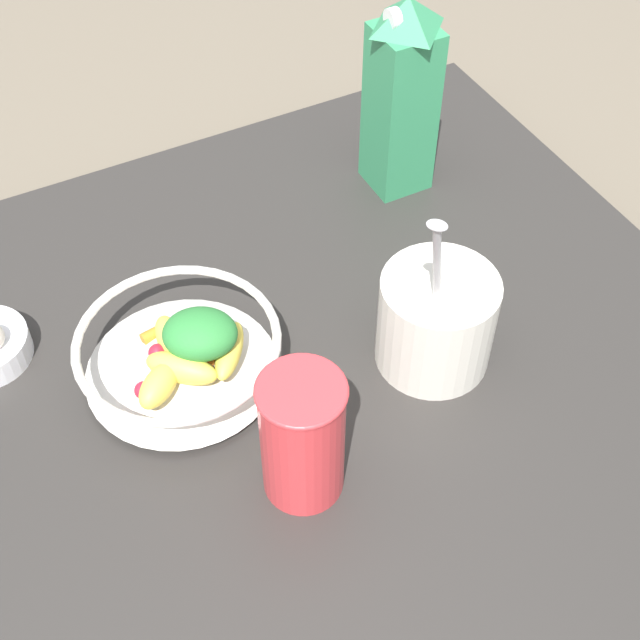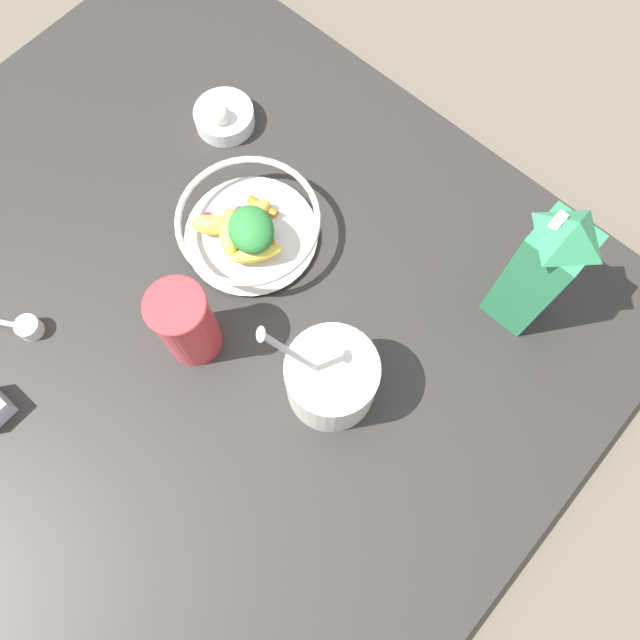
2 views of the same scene
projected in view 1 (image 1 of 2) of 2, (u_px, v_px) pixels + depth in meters
ground_plane at (278, 537)px, 0.90m from camera, size 6.00×6.00×0.00m
countertop at (277, 526)px, 0.88m from camera, size 1.18×1.18×0.04m
fruit_bowl at (181, 353)px, 0.95m from camera, size 0.22×0.22×0.09m
milk_carton at (401, 96)px, 1.10m from camera, size 0.07×0.07×0.26m
yogurt_tub at (437, 317)px, 0.95m from camera, size 0.13×0.13×0.27m
drinking_cup at (302, 436)px, 0.83m from camera, size 0.08×0.08×0.15m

